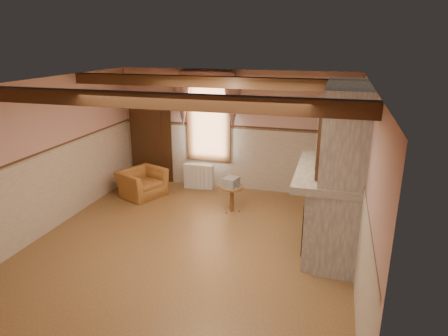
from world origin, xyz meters
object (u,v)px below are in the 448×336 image
(armchair, at_px, (142,183))
(bowl, at_px, (330,168))
(side_table, at_px, (232,199))
(oil_lamp, at_px, (331,150))
(radiator, at_px, (199,176))
(mantel_clock, at_px, (331,150))

(armchair, bearing_deg, bowl, -84.71)
(side_table, xyz_separation_m, bowl, (1.91, -1.09, 1.18))
(side_table, height_order, oil_lamp, oil_lamp)
(radiator, xyz_separation_m, mantel_clock, (3.02, -1.30, 1.22))
(oil_lamp, bearing_deg, armchair, 171.48)
(side_table, bearing_deg, radiator, 135.22)
(radiator, distance_m, mantel_clock, 3.51)
(side_table, height_order, radiator, radiator)
(mantel_clock, bearing_deg, armchair, 173.16)
(side_table, xyz_separation_m, radiator, (-1.11, 1.10, 0.02))
(radiator, relative_size, mantel_clock, 2.92)
(armchair, relative_size, mantel_clock, 3.92)
(radiator, xyz_separation_m, bowl, (3.02, -2.19, 1.16))
(mantel_clock, distance_m, oil_lamp, 0.13)
(mantel_clock, bearing_deg, bowl, -90.00)
(radiator, relative_size, bowl, 2.23)
(bowl, distance_m, mantel_clock, 0.90)
(bowl, height_order, oil_lamp, oil_lamp)
(radiator, height_order, mantel_clock, mantel_clock)
(mantel_clock, bearing_deg, oil_lamp, -90.00)
(side_table, relative_size, bowl, 1.75)
(radiator, bearing_deg, bowl, -38.96)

